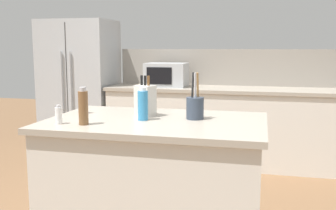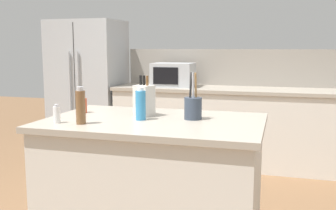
# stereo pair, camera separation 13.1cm
# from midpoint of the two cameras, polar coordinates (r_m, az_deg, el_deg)

# --- Properties ---
(back_counter_run) EXTENTS (2.95, 0.66, 0.94)m
(back_counter_run) POSITION_cam_midpoint_polar(r_m,az_deg,el_deg) (4.84, 7.87, -3.05)
(back_counter_run) COLOR beige
(back_counter_run) RESTS_ON ground_plane
(wall_backsplash) EXTENTS (2.91, 0.03, 0.46)m
(wall_backsplash) POSITION_cam_midpoint_polar(r_m,az_deg,el_deg) (5.06, 8.39, 5.42)
(wall_backsplash) COLOR gray
(wall_backsplash) RESTS_ON back_counter_run
(kitchen_island) EXTENTS (1.48, 0.96, 0.94)m
(kitchen_island) POSITION_cam_midpoint_polar(r_m,az_deg,el_deg) (2.80, -3.09, -11.58)
(kitchen_island) COLOR beige
(kitchen_island) RESTS_ON ground_plane
(refrigerator) EXTENTS (0.90, 0.75, 1.77)m
(refrigerator) POSITION_cam_midpoint_polar(r_m,az_deg,el_deg) (5.38, -13.31, 2.42)
(refrigerator) COLOR #ADB2B7
(refrigerator) RESTS_ON ground_plane
(microwave) EXTENTS (0.50, 0.39, 0.29)m
(microwave) POSITION_cam_midpoint_polar(r_m,az_deg,el_deg) (4.89, -0.99, 4.41)
(microwave) COLOR #ADB2B7
(microwave) RESTS_ON back_counter_run
(knife_block) EXTENTS (0.16, 0.15, 0.29)m
(knife_block) POSITION_cam_midpoint_polar(r_m,az_deg,el_deg) (2.81, -4.67, 0.68)
(knife_block) COLOR beige
(knife_block) RESTS_ON kitchen_island
(utensil_crock) EXTENTS (0.12, 0.12, 0.32)m
(utensil_crock) POSITION_cam_midpoint_polar(r_m,az_deg,el_deg) (2.68, 2.55, -0.32)
(utensil_crock) COLOR #333D4C
(utensil_crock) RESTS_ON kitchen_island
(dish_soap_bottle) EXTENTS (0.07, 0.07, 0.22)m
(dish_soap_bottle) POSITION_cam_midpoint_polar(r_m,az_deg,el_deg) (2.65, -5.09, 0.03)
(dish_soap_bottle) COLOR #3384BC
(dish_soap_bottle) RESTS_ON kitchen_island
(spice_jar_paprika) EXTENTS (0.06, 0.06, 0.12)m
(spice_jar_paprika) POSITION_cam_midpoint_polar(r_m,az_deg,el_deg) (3.00, -13.53, -0.10)
(spice_jar_paprika) COLOR #B73D1E
(spice_jar_paprika) RESTS_ON kitchen_island
(pepper_grinder) EXTENTS (0.06, 0.06, 0.24)m
(pepper_grinder) POSITION_cam_midpoint_polar(r_m,az_deg,el_deg) (2.56, -13.64, -0.31)
(pepper_grinder) COLOR brown
(pepper_grinder) RESTS_ON kitchen_island
(salt_shaker) EXTENTS (0.04, 0.04, 0.12)m
(salt_shaker) POSITION_cam_midpoint_polar(r_m,az_deg,el_deg) (2.63, -16.98, -1.42)
(salt_shaker) COLOR silver
(salt_shaker) RESTS_ON kitchen_island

